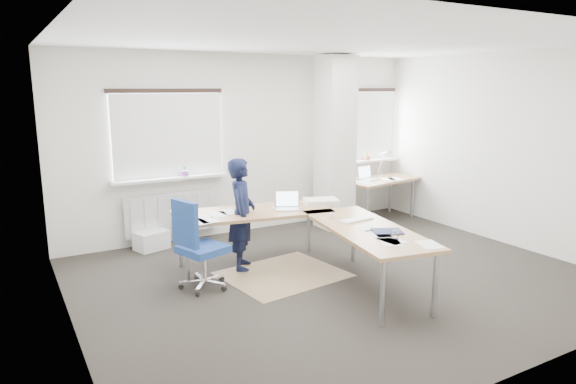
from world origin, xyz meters
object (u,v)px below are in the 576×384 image
desk_side (380,181)px  person (242,214)px  desk_main (310,221)px  task_chair (201,264)px

desk_side → person: (-3.11, -1.04, 0.03)m
desk_main → person: size_ratio=2.08×
desk_side → task_chair: desk_side is taller
desk_main → person: 0.89m
desk_side → person: person is taller
desk_side → task_chair: 4.11m
desk_side → person: size_ratio=1.05×
task_chair → desk_side: bearing=2.9°
desk_main → person: bearing=142.7°
desk_main → desk_side: size_ratio=1.98×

